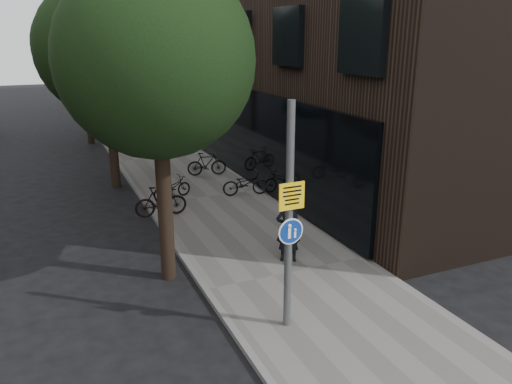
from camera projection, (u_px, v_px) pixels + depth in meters
ground at (360, 352)px, 9.57m from camera, size 120.00×120.00×0.00m
sidewalk at (208, 198)px, 18.38m from camera, size 4.50×60.00×0.12m
curb_edge at (147, 206)px, 17.52m from camera, size 0.15×60.00×0.13m
street_tree_near at (159, 68)px, 11.11m from camera, size 4.40×4.40×7.50m
street_tree_mid at (106, 54)px, 18.53m from camera, size 5.00×5.00×7.80m
street_tree_far at (83, 48)px, 26.39m from camera, size 5.00×5.00×7.80m
signpost at (289, 219)px, 9.57m from camera, size 0.53×0.15×4.59m
pedestrian at (288, 229)px, 12.91m from camera, size 0.76×0.64×1.76m
parked_bike_facade_near at (245, 183)px, 18.38m from camera, size 1.77×0.90×0.89m
parked_bike_facade_far at (207, 164)px, 20.95m from camera, size 1.69×0.81×0.98m
parked_bike_curb_near at (172, 188)px, 18.03m from camera, size 1.60×0.95×0.80m
parked_bike_curb_far at (161, 201)px, 16.24m from camera, size 1.71×0.55×1.02m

